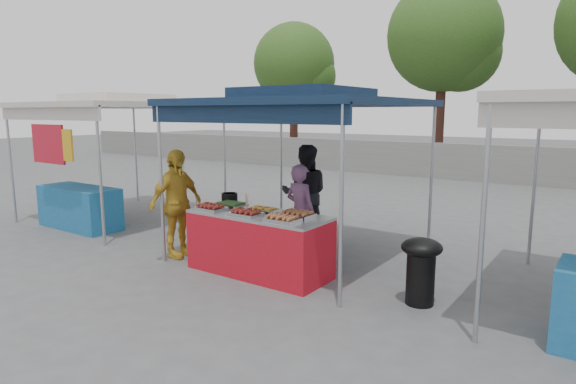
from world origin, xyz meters
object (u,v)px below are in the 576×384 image
Objects in this scene: wok_burner at (421,265)px; helper_man at (305,194)px; cooking_pot at (230,198)px; vendor_woman at (300,212)px; customer_person at (176,204)px; vendor_table at (259,243)px.

helper_man reaches higher than wok_burner.
helper_man reaches higher than cooking_pot.
vendor_woman is at bearing 28.25° from cooking_pot.
customer_person is (-3.74, -0.33, 0.36)m from wok_burner.
wok_burner is (3.08, -0.16, -0.45)m from cooking_pot.
customer_person is at bearing -175.87° from vendor_table.
wok_burner is at bearing 170.73° from vendor_woman.
cooking_pot is 0.17× the size of vendor_woman.
vendor_table is at bearing -23.52° from cooking_pot.
vendor_table is at bearing -85.48° from customer_person.
helper_man is (-0.40, 1.78, 0.41)m from vendor_table.
customer_person reaches higher than cooking_pot.
helper_man is (-2.62, 1.55, 0.37)m from wok_burner.
cooking_pot is 0.82m from customer_person.
customer_person reaches higher than wok_burner.
vendor_table is 1.37× the size of vendor_woman.
wok_burner is 2.24m from vendor_woman.
wok_burner is 0.55× the size of vendor_woman.
wok_burner is 0.48× the size of customer_person.
vendor_woman is 0.87× the size of customer_person.
wok_burner is at bearing 5.69° from vendor_table.
vendor_table is 1.07m from cooking_pot.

